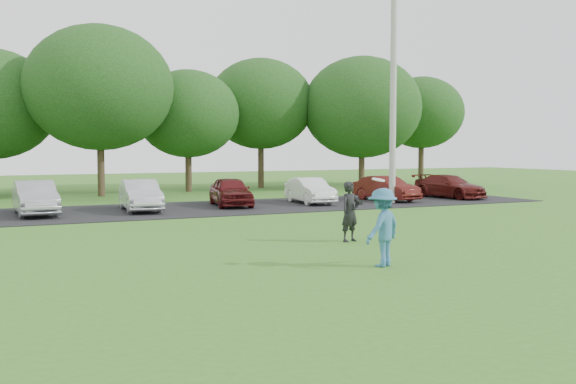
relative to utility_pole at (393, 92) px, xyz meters
name	(u,v)px	position (x,y,z in m)	size (l,w,h in m)	color
ground	(356,261)	(-8.98, -11.73, -4.92)	(100.00, 100.00, 0.00)	#316A1E
parking_lot	(187,209)	(-8.98, 1.27, -4.90)	(32.00, 6.50, 0.03)	black
utility_pole	(393,92)	(0.00, 0.00, 0.00)	(0.28, 0.28, 9.84)	#AAA9A5
frisbee_player	(382,227)	(-8.79, -12.47, -4.10)	(1.22, 1.01, 1.87)	teal
camera_bystander	(350,212)	(-7.59, -9.13, -4.12)	(0.67, 0.53, 1.59)	black
parked_cars	(184,194)	(-9.10, 1.35, -4.31)	(28.27, 4.41, 1.24)	silver
tree_row	(163,103)	(-7.47, 11.03, -0.01)	(42.39, 9.85, 8.64)	#38281C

